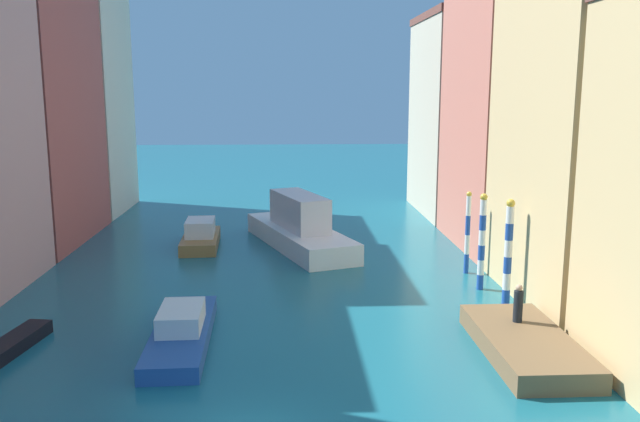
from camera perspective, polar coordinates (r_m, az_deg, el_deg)
The scene contains 14 objects.
ground_plane at distance 41.98m, azimuth -4.47°, elevation -2.81°, with size 154.00×154.00×0.00m, color #196070.
building_left_2 at distance 45.58m, azimuth -25.01°, elevation 9.18°, with size 8.02×11.83×18.69m.
building_left_3 at distance 55.59m, azimuth -20.90°, elevation 9.24°, with size 8.02×9.20×18.14m.
building_right_1 at distance 32.37m, azimuth 24.14°, elevation 10.46°, with size 8.02×10.31×20.21m.
building_right_2 at distance 42.23m, azimuth 17.37°, elevation 8.46°, with size 8.02×10.94×16.94m.
building_right_3 at distance 53.13m, azimuth 13.05°, elevation 8.15°, with size 8.02×11.47×15.40m.
waterfront_dock at distance 25.84m, azimuth 17.41°, elevation -10.98°, with size 3.07×6.99×0.77m.
person_on_dock at distance 26.72m, azimuth 16.83°, elevation -7.78°, with size 0.36×0.36×1.50m.
mooring_pole_0 at distance 30.50m, azimuth 16.02°, elevation -3.42°, with size 0.38×0.38×4.91m.
mooring_pole_1 at distance 32.72m, azimuth 13.88°, elevation -2.53°, with size 0.35×0.35×4.76m.
mooring_pole_2 at distance 35.50m, azimuth 12.69°, elevation -1.78°, with size 0.28×0.28×4.40m.
vaporetto_white at distance 40.71m, azimuth -1.80°, elevation -1.52°, with size 6.93×11.86×3.31m.
motorboat_0 at distance 26.27m, azimuth -11.92°, elevation -10.11°, with size 2.32×7.75×1.40m.
motorboat_1 at distance 41.54m, azimuth -10.33°, elevation -2.17°, with size 2.43×5.78×1.70m.
Camera 1 is at (1.17, -16.34, 9.63)m, focal length 36.85 mm.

